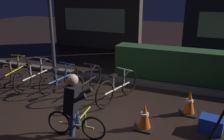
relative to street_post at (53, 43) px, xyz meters
The scene contains 15 objects.
ground_plane 2.57m from the street_post, 32.39° to the right, with size 40.00×40.00×0.00m, color black.
sidewalk_curb 2.45m from the street_post, 27.86° to the left, with size 12.00×0.24×0.12m, color #56544F.
hedge_row 4.22m from the street_post, 27.23° to the left, with size 4.80×0.70×0.99m, color #214723.
storefront_left 5.55m from the street_post, 103.50° to the left, with size 4.65×0.54×4.71m.
street_post is the anchor object (origin of this frame).
parked_bike_leftmost 1.64m from the street_post, behind, with size 0.51×1.63×0.77m.
parked_bike_left_mid 1.05m from the street_post, 143.05° to the right, with size 0.46×1.73×0.80m.
parked_bike_center_left 1.02m from the street_post, 34.84° to the right, with size 0.46×1.55×0.72m.
parked_bike_center_right 1.51m from the street_post, 11.36° to the right, with size 0.46×1.67×0.77m.
parked_bike_right_mid 2.33m from the street_post, ahead, with size 0.54×1.65×0.78m.
traffic_cone_near 3.50m from the street_post, 22.82° to the right, with size 0.36×0.36×0.54m.
traffic_cone_far 3.99m from the street_post, ahead, with size 0.36×0.36×0.56m.
blue_crate 4.56m from the street_post, 11.75° to the right, with size 0.44×0.32×0.30m, color #193DB7.
cyclist 2.91m from the street_post, 46.45° to the right, with size 1.19×0.50×1.25m.
closed_umbrella 4.67m from the street_post, 14.52° to the right, with size 0.05×0.05×0.85m, color black.
Camera 1 is at (2.19, -4.12, 2.56)m, focal length 37.11 mm.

